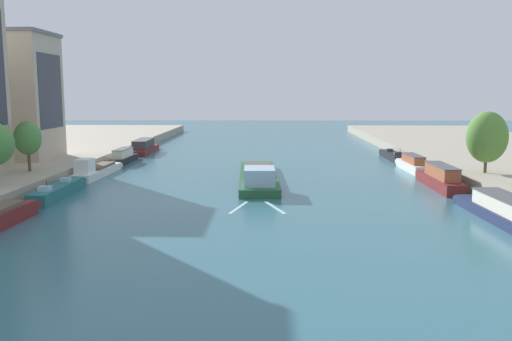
{
  "coord_description": "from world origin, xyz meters",
  "views": [
    {
      "loc": [
        1.43,
        -17.74,
        11.37
      ],
      "look_at": [
        0.0,
        36.58,
        3.44
      ],
      "focal_mm": 37.99,
      "sensor_mm": 36.0,
      "label": 1
    }
  ],
  "objects": [
    {
      "name": "moored_boat_right_midway",
      "position": [
        21.61,
        46.15,
        1.2
      ],
      "size": [
        2.3,
        13.17,
        2.87
      ],
      "color": "maroon",
      "rests_on": "ground"
    },
    {
      "name": "moored_boat_right_second",
      "position": [
        22.1,
        29.36,
        0.97
      ],
      "size": [
        3.51,
        16.13,
        2.33
      ],
      "color": "#1E284C",
      "rests_on": "ground"
    },
    {
      "name": "moored_boat_left_downstream",
      "position": [
        -22.15,
        54.07,
        0.85
      ],
      "size": [
        2.99,
        14.43,
        2.87
      ],
      "color": "silver",
      "rests_on": "ground"
    },
    {
      "name": "moored_boat_right_gap_after",
      "position": [
        22.28,
        74.26,
        0.59
      ],
      "size": [
        2.33,
        12.17,
        2.22
      ],
      "color": "black",
      "rests_on": "ground"
    },
    {
      "name": "wake_behind_barge",
      "position": [
        0.13,
        34.65,
        0.01
      ],
      "size": [
        5.6,
        6.0,
        0.03
      ],
      "color": "#A5D1DB",
      "rests_on": "ground"
    },
    {
      "name": "moored_boat_left_end",
      "position": [
        -22.28,
        82.97,
        1.07
      ],
      "size": [
        3.53,
        15.42,
        2.57
      ],
      "color": "maroon",
      "rests_on": "ground"
    },
    {
      "name": "barge_midriver",
      "position": [
        -0.05,
        49.7,
        0.83
      ],
      "size": [
        5.61,
        24.98,
        2.84
      ],
      "color": "#235633",
      "rests_on": "ground"
    },
    {
      "name": "tree_left_midway",
      "position": [
        -28.12,
        47.28,
        5.75
      ],
      "size": [
        3.24,
        3.24,
        6.16
      ],
      "color": "brown",
      "rests_on": "quay_left"
    },
    {
      "name": "tree_right_far",
      "position": [
        27.33,
        47.43,
        5.99
      ],
      "size": [
        4.78,
        4.78,
        7.37
      ],
      "color": "brown",
      "rests_on": "quay_right"
    },
    {
      "name": "moored_boat_right_lone",
      "position": [
        21.99,
        60.47,
        1.01
      ],
      "size": [
        2.25,
        11.19,
        2.42
      ],
      "color": "silver",
      "rests_on": "ground"
    },
    {
      "name": "moored_boat_left_second",
      "position": [
        -22.11,
        68.1,
        0.99
      ],
      "size": [
        2.13,
        10.88,
        2.38
      ],
      "color": "black",
      "rests_on": "ground"
    },
    {
      "name": "moored_boat_left_upstream",
      "position": [
        -21.74,
        39.85,
        0.68
      ],
      "size": [
        2.28,
        12.89,
        2.4
      ],
      "color": "#23666B",
      "rests_on": "ground"
    }
  ]
}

